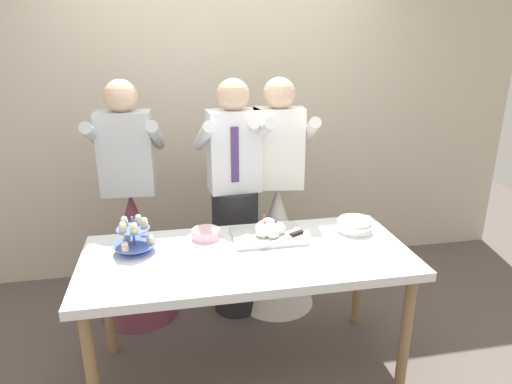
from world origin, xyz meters
TOP-DOWN VIEW (x-y plane):
  - ground_plane at (0.00, 0.00)m, footprint 8.00×8.00m
  - rear_wall at (0.00, 1.42)m, footprint 5.20×0.10m
  - dessert_table at (0.00, 0.00)m, footprint 1.80×0.80m
  - cupcake_stand at (-0.61, 0.13)m, footprint 0.23×0.23m
  - main_cake_tray at (0.16, 0.18)m, footprint 0.42×0.33m
  - plate_stack at (0.70, 0.17)m, footprint 0.22×0.21m
  - round_cake at (-0.21, 0.22)m, footprint 0.24×0.24m
  - person_groom at (0.03, 0.67)m, footprint 0.50×0.53m
  - person_bride at (0.34, 0.69)m, footprint 0.56×0.56m
  - person_guest at (-0.67, 0.74)m, footprint 0.56×0.56m

SIDE VIEW (x-z plane):
  - ground_plane at x=0.00m, z-range 0.00..0.00m
  - person_bride at x=0.34m, z-range -0.25..1.41m
  - person_guest at x=-0.67m, z-range -0.25..1.41m
  - dessert_table at x=0.00m, z-range 0.31..1.09m
  - person_groom at x=0.03m, z-range -0.08..1.58m
  - round_cake at x=-0.21m, z-range 0.77..0.84m
  - main_cake_tray at x=0.16m, z-range 0.75..0.88m
  - plate_stack at x=0.70m, z-range 0.77..0.85m
  - cupcake_stand at x=-0.61m, z-range 0.76..0.97m
  - rear_wall at x=0.00m, z-range 0.00..2.90m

